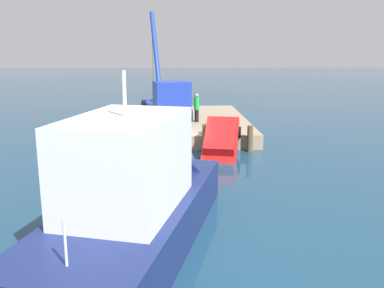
% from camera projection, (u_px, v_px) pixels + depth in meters
% --- Properties ---
extents(ground, '(200.00, 200.00, 0.00)m').
position_uv_depth(ground, '(185.00, 152.00, 23.59)').
color(ground, navy).
extents(dock, '(12.67, 8.95, 0.84)m').
position_uv_depth(dock, '(182.00, 124.00, 29.96)').
color(dock, gray).
rests_on(dock, ground).
extents(crane_truck, '(8.94, 3.72, 7.69)m').
position_uv_depth(crane_truck, '(167.00, 99.00, 29.21)').
color(crane_truck, navy).
rests_on(crane_truck, dock).
extents(dock_worker, '(0.34, 0.34, 1.90)m').
position_uv_depth(dock_worker, '(197.00, 107.00, 28.10)').
color(dock_worker, black).
rests_on(dock_worker, dock).
extents(salvaged_car, '(4.22, 2.70, 2.91)m').
position_uv_depth(salvaged_car, '(220.00, 144.00, 22.54)').
color(salvaged_car, red).
rests_on(salvaged_car, ground).
extents(moored_yacht, '(11.85, 6.28, 6.42)m').
position_uv_depth(moored_yacht, '(149.00, 202.00, 13.53)').
color(moored_yacht, navy).
rests_on(moored_yacht, ground).
extents(piling_near, '(0.29, 0.29, 2.16)m').
position_uv_depth(piling_near, '(125.00, 135.00, 23.00)').
color(piling_near, brown).
rests_on(piling_near, ground).
extents(piling_mid, '(0.33, 0.33, 2.15)m').
position_uv_depth(piling_mid, '(158.00, 135.00, 22.87)').
color(piling_mid, brown).
rests_on(piling_mid, ground).
extents(piling_far, '(0.30, 0.30, 1.63)m').
position_uv_depth(piling_far, '(205.00, 139.00, 23.18)').
color(piling_far, '#4C4D29').
rests_on(piling_far, ground).
extents(piling_end, '(0.32, 0.32, 1.49)m').
position_uv_depth(piling_end, '(250.00, 139.00, 23.49)').
color(piling_end, '#4D4832').
rests_on(piling_end, ground).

